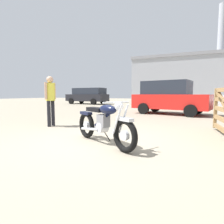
# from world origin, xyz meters

# --- Properties ---
(ground_plane) EXTENTS (80.00, 80.00, 0.00)m
(ground_plane) POSITION_xyz_m (0.00, 0.00, 0.00)
(ground_plane) COLOR gray
(vintage_motorcycle) EXTENTS (1.88, 1.08, 0.94)m
(vintage_motorcycle) POSITION_xyz_m (0.28, -0.21, 0.45)
(vintage_motorcycle) COLOR black
(vintage_motorcycle) RESTS_ON ground_plane
(bystander) EXTENTS (0.30, 0.46, 1.66)m
(bystander) POSITION_xyz_m (-2.34, 1.03, 1.02)
(bystander) COLOR black
(bystander) RESTS_ON ground_plane
(dark_sedan_left) EXTENTS (4.13, 2.34, 1.78)m
(dark_sedan_left) POSITION_xyz_m (0.70, 6.65, 0.92)
(dark_sedan_left) COLOR black
(dark_sedan_left) RESTS_ON ground_plane
(red_hatchback_near) EXTENTS (4.83, 2.26, 1.74)m
(red_hatchback_near) POSITION_xyz_m (-8.81, 13.47, 0.94)
(red_hatchback_near) COLOR black
(red_hatchback_near) RESTS_ON ground_plane
(industrial_building) EXTENTS (19.25, 11.34, 15.82)m
(industrial_building) POSITION_xyz_m (0.71, 32.22, 3.79)
(industrial_building) COLOR #9EA0A8
(industrial_building) RESTS_ON ground_plane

